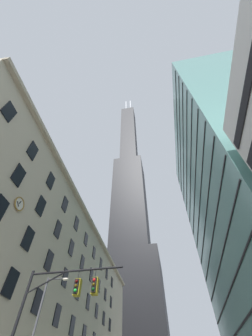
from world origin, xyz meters
TOP-DOWN VIEW (x-y plane):
  - station_building at (-17.58, 25.09)m, footprint 13.84×62.19m
  - dark_skyscraper at (-13.23, 86.15)m, footprint 26.68×26.68m
  - glass_office_midrise at (18.85, 25.76)m, footprint 15.80×38.12m
  - traffic_signal_mast at (-4.61, 5.21)m, footprint 6.91×0.63m
  - street_lamppost at (-8.19, 9.61)m, footprint 2.12×0.32m

SIDE VIEW (x-z plane):
  - street_lamppost at x=-8.19m, z-range 0.88..9.77m
  - traffic_signal_mast at x=-4.61m, z-range 1.72..9.33m
  - station_building at x=-17.58m, z-range -0.02..25.45m
  - glass_office_midrise at x=18.85m, z-range 0.00..57.14m
  - dark_skyscraper at x=-13.23m, z-range -47.44..179.15m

